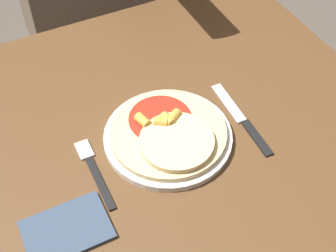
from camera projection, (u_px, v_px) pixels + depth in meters
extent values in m
cube|color=brown|center=(155.00, 149.00, 0.95)|extent=(1.03, 0.91, 0.03)
cylinder|color=brown|center=(228.00, 88.00, 1.59)|extent=(0.06, 0.06, 0.69)
cylinder|color=silver|center=(168.00, 137.00, 0.94)|extent=(0.26, 0.26, 0.01)
cylinder|color=#E0C689|center=(168.00, 133.00, 0.93)|extent=(0.24, 0.24, 0.01)
cylinder|color=#9E2819|center=(160.00, 118.00, 0.95)|extent=(0.13, 0.13, 0.00)
cylinder|color=beige|center=(177.00, 141.00, 0.90)|extent=(0.15, 0.15, 0.01)
cylinder|color=gold|center=(161.00, 122.00, 0.92)|extent=(0.03, 0.03, 0.02)
cylinder|color=gold|center=(174.00, 117.00, 0.93)|extent=(0.04, 0.03, 0.02)
cylinder|color=gold|center=(168.00, 119.00, 0.93)|extent=(0.03, 0.03, 0.02)
cylinder|color=gold|center=(143.00, 120.00, 0.93)|extent=(0.03, 0.04, 0.02)
cube|color=black|center=(100.00, 183.00, 0.87)|extent=(0.01, 0.13, 0.00)
cube|color=silver|center=(84.00, 150.00, 0.92)|extent=(0.03, 0.05, 0.00)
cube|color=black|center=(257.00, 138.00, 0.94)|extent=(0.02, 0.10, 0.00)
cube|color=silver|center=(228.00, 103.00, 1.01)|extent=(0.03, 0.12, 0.00)
cube|color=#38475B|center=(67.00, 230.00, 0.80)|extent=(0.15, 0.10, 0.01)
cylinder|color=#2D2D38|center=(77.00, 92.00, 1.71)|extent=(0.11, 0.11, 0.50)
cylinder|color=#2D2D38|center=(120.00, 79.00, 1.76)|extent=(0.11, 0.11, 0.50)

